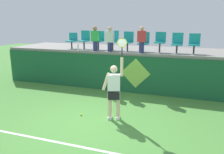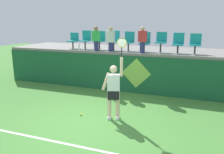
{
  "view_description": "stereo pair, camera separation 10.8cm",
  "coord_description": "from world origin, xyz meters",
  "px_view_note": "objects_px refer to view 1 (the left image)",
  "views": [
    {
      "loc": [
        2.75,
        -5.76,
        3.01
      ],
      "look_at": [
        0.28,
        1.23,
        1.19
      ],
      "focal_mm": 36.73,
      "sensor_mm": 36.0,
      "label": 1
    },
    {
      "loc": [
        2.86,
        -5.73,
        3.01
      ],
      "look_at": [
        0.28,
        1.23,
        1.19
      ],
      "focal_mm": 36.73,
      "sensor_mm": 36.0,
      "label": 2
    }
  ],
  "objects_px": {
    "stadium_chair_2": "(99,39)",
    "spectator_1": "(95,38)",
    "stadium_chair_4": "(128,40)",
    "stadium_chair_8": "(194,43)",
    "tennis_player": "(114,89)",
    "spectator_2": "(110,39)",
    "stadium_chair_3": "(113,40)",
    "tennis_ball": "(81,115)",
    "water_bottle": "(78,47)",
    "stadium_chair_5": "(144,41)",
    "stadium_chair_0": "(72,40)",
    "spectator_0": "(142,39)",
    "stadium_chair_1": "(85,39)",
    "stadium_chair_7": "(177,42)",
    "stadium_chair_6": "(160,41)"
  },
  "relations": [
    {
      "from": "stadium_chair_2",
      "to": "spectator_1",
      "type": "bearing_deg",
      "value": -90.0
    },
    {
      "from": "stadium_chair_2",
      "to": "stadium_chair_4",
      "type": "height_order",
      "value": "same"
    },
    {
      "from": "stadium_chair_5",
      "to": "spectator_1",
      "type": "relative_size",
      "value": 0.78
    },
    {
      "from": "water_bottle",
      "to": "tennis_player",
      "type": "bearing_deg",
      "value": -47.57
    },
    {
      "from": "stadium_chair_3",
      "to": "stadium_chair_4",
      "type": "relative_size",
      "value": 1.04
    },
    {
      "from": "stadium_chair_0",
      "to": "spectator_0",
      "type": "xyz_separation_m",
      "value": [
        3.5,
        -0.45,
        0.14
      ]
    },
    {
      "from": "stadium_chair_4",
      "to": "spectator_2",
      "type": "distance_m",
      "value": 0.83
    },
    {
      "from": "spectator_2",
      "to": "stadium_chair_3",
      "type": "bearing_deg",
      "value": 90.0
    },
    {
      "from": "tennis_ball",
      "to": "water_bottle",
      "type": "distance_m",
      "value": 4.09
    },
    {
      "from": "tennis_ball",
      "to": "spectator_2",
      "type": "xyz_separation_m",
      "value": [
        -0.16,
        3.19,
        2.23
      ]
    },
    {
      "from": "stadium_chair_2",
      "to": "stadium_chair_4",
      "type": "bearing_deg",
      "value": 0.11
    },
    {
      "from": "stadium_chair_2",
      "to": "stadium_chair_7",
      "type": "xyz_separation_m",
      "value": [
        3.51,
        0.0,
        -0.03
      ]
    },
    {
      "from": "water_bottle",
      "to": "spectator_0",
      "type": "relative_size",
      "value": 0.25
    },
    {
      "from": "tennis_ball",
      "to": "stadium_chair_5",
      "type": "distance_m",
      "value": 4.4
    },
    {
      "from": "tennis_ball",
      "to": "stadium_chair_4",
      "type": "bearing_deg",
      "value": 81.64
    },
    {
      "from": "stadium_chair_0",
      "to": "spectator_1",
      "type": "height_order",
      "value": "spectator_1"
    },
    {
      "from": "stadium_chair_1",
      "to": "stadium_chair_5",
      "type": "bearing_deg",
      "value": 0.06
    },
    {
      "from": "stadium_chair_2",
      "to": "stadium_chair_6",
      "type": "relative_size",
      "value": 0.99
    },
    {
      "from": "water_bottle",
      "to": "stadium_chair_5",
      "type": "relative_size",
      "value": 0.32
    },
    {
      "from": "tennis_player",
      "to": "tennis_ball",
      "type": "bearing_deg",
      "value": -172.55
    },
    {
      "from": "stadium_chair_4",
      "to": "stadium_chair_8",
      "type": "relative_size",
      "value": 1.04
    },
    {
      "from": "stadium_chair_0",
      "to": "spectator_2",
      "type": "height_order",
      "value": "spectator_2"
    },
    {
      "from": "tennis_player",
      "to": "stadium_chair_0",
      "type": "xyz_separation_m",
      "value": [
        -3.34,
        3.49,
        1.16
      ]
    },
    {
      "from": "spectator_0",
      "to": "spectator_2",
      "type": "xyz_separation_m",
      "value": [
        -1.4,
        -0.0,
        -0.01
      ]
    },
    {
      "from": "tennis_ball",
      "to": "stadium_chair_2",
      "type": "distance_m",
      "value": 4.32
    },
    {
      "from": "stadium_chair_5",
      "to": "spectator_1",
      "type": "distance_m",
      "value": 2.15
    },
    {
      "from": "stadium_chair_2",
      "to": "stadium_chair_3",
      "type": "distance_m",
      "value": 0.7
    },
    {
      "from": "stadium_chair_5",
      "to": "stadium_chair_8",
      "type": "height_order",
      "value": "stadium_chair_5"
    },
    {
      "from": "tennis_player",
      "to": "spectator_2",
      "type": "relative_size",
      "value": 2.38
    },
    {
      "from": "stadium_chair_1",
      "to": "stadium_chair_4",
      "type": "distance_m",
      "value": 2.13
    },
    {
      "from": "stadium_chair_4",
      "to": "spectator_0",
      "type": "bearing_deg",
      "value": -32.49
    },
    {
      "from": "stadium_chair_3",
      "to": "stadium_chair_5",
      "type": "height_order",
      "value": "stadium_chair_3"
    },
    {
      "from": "stadium_chair_0",
      "to": "spectator_2",
      "type": "relative_size",
      "value": 0.71
    },
    {
      "from": "stadium_chair_5",
      "to": "stadium_chair_8",
      "type": "xyz_separation_m",
      "value": [
        2.07,
        -0.0,
        -0.0
      ]
    },
    {
      "from": "stadium_chair_3",
      "to": "spectator_2",
      "type": "height_order",
      "value": "spectator_2"
    },
    {
      "from": "tennis_player",
      "to": "stadium_chair_3",
      "type": "distance_m",
      "value": 3.91
    },
    {
      "from": "stadium_chair_3",
      "to": "stadium_chair_4",
      "type": "xyz_separation_m",
      "value": [
        0.69,
        -0.0,
        -0.02
      ]
    },
    {
      "from": "spectator_0",
      "to": "stadium_chair_0",
      "type": "bearing_deg",
      "value": 172.75
    },
    {
      "from": "spectator_1",
      "to": "tennis_ball",
      "type": "bearing_deg",
      "value": -74.98
    },
    {
      "from": "stadium_chair_7",
      "to": "spectator_1",
      "type": "xyz_separation_m",
      "value": [
        -3.51,
        -0.44,
        0.12
      ]
    },
    {
      "from": "stadium_chair_1",
      "to": "water_bottle",
      "type": "bearing_deg",
      "value": -109.19
    },
    {
      "from": "water_bottle",
      "to": "stadium_chair_8",
      "type": "bearing_deg",
      "value": 4.63
    },
    {
      "from": "stadium_chair_6",
      "to": "stadium_chair_7",
      "type": "relative_size",
      "value": 1.02
    },
    {
      "from": "water_bottle",
      "to": "stadium_chair_2",
      "type": "height_order",
      "value": "stadium_chair_2"
    },
    {
      "from": "stadium_chair_7",
      "to": "spectator_1",
      "type": "height_order",
      "value": "spectator_1"
    },
    {
      "from": "stadium_chair_1",
      "to": "spectator_1",
      "type": "xyz_separation_m",
      "value": [
        0.73,
        -0.43,
        0.09
      ]
    },
    {
      "from": "stadium_chair_8",
      "to": "stadium_chair_5",
      "type": "bearing_deg",
      "value": 179.87
    },
    {
      "from": "stadium_chair_2",
      "to": "stadium_chair_6",
      "type": "height_order",
      "value": "stadium_chair_6"
    },
    {
      "from": "tennis_ball",
      "to": "stadium_chair_3",
      "type": "height_order",
      "value": "stadium_chair_3"
    },
    {
      "from": "spectator_0",
      "to": "tennis_ball",
      "type": "bearing_deg",
      "value": -111.34
    }
  ]
}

